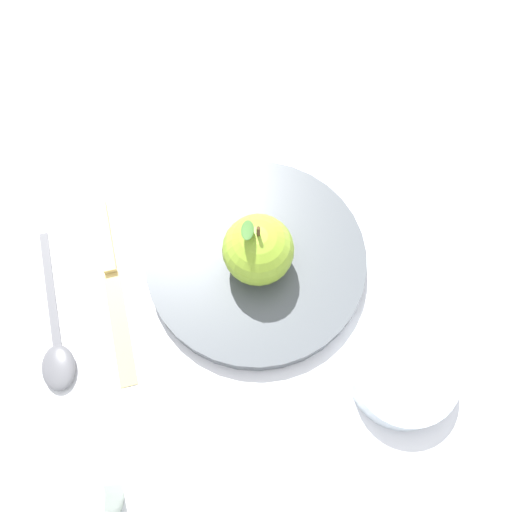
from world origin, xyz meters
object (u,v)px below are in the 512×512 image
(side_bowl, at_px, (404,374))
(spoon, at_px, (56,348))
(apple, at_px, (258,254))
(knife, at_px, (110,270))
(dinner_plate, at_px, (256,259))
(cup, at_px, (77,502))

(side_bowl, xyz_separation_m, spoon, (0.35, -0.04, -0.01))
(apple, distance_m, knife, 0.17)
(dinner_plate, xyz_separation_m, apple, (-0.00, 0.01, 0.04))
(dinner_plate, height_order, cup, cup)
(dinner_plate, height_order, spoon, dinner_plate)
(cup, height_order, knife, cup)
(apple, height_order, spoon, apple)
(cup, distance_m, spoon, 0.15)
(cup, bearing_deg, knife, -91.09)
(dinner_plate, height_order, side_bowl, side_bowl)
(spoon, bearing_deg, cup, 107.24)
(side_bowl, height_order, cup, cup)
(dinner_plate, bearing_deg, spoon, 23.12)
(knife, distance_m, spoon, 0.10)
(cup, xyz_separation_m, knife, (-0.00, -0.23, -0.03))
(apple, relative_size, spoon, 0.49)
(knife, height_order, spoon, spoon)
(knife, bearing_deg, side_bowl, 157.37)
(side_bowl, xyz_separation_m, knife, (0.30, -0.13, -0.02))
(dinner_plate, distance_m, cup, 0.29)
(apple, xyz_separation_m, spoon, (0.21, 0.08, -0.05))
(cup, bearing_deg, spoon, -72.76)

